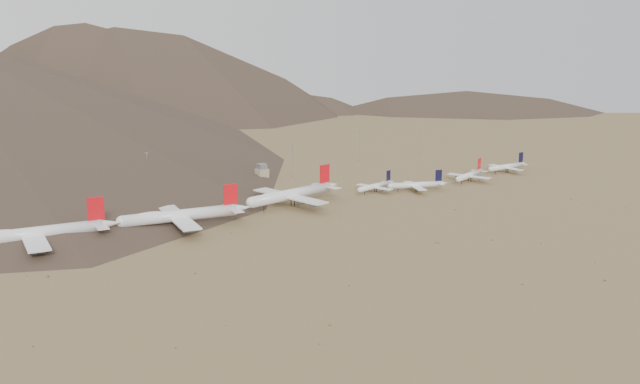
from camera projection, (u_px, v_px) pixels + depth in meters
ground at (319, 218)px, 421.83m from camera, size 3000.00×3000.00×0.00m
widebody_west at (36, 233)px, 359.11m from camera, size 79.38×61.54×23.63m
widebody_centre at (181, 215)px, 396.37m from camera, size 76.68×59.74×22.90m
widebody_east at (292, 194)px, 448.92m from camera, size 77.16×60.29×23.11m
narrowbody_a at (376, 186)px, 491.65m from camera, size 39.03×28.72×13.09m
narrowbody_b at (417, 185)px, 493.01m from camera, size 41.75×31.30×14.51m
narrowbody_c at (470, 175)px, 527.41m from camera, size 43.88×32.80×15.14m
narrowbody_d at (507, 166)px, 562.26m from camera, size 43.96×31.38×14.50m
control_tower at (262, 173)px, 533.90m from camera, size 8.00×8.00×12.00m
mast_west at (147, 169)px, 501.01m from camera, size 2.00×0.60×25.70m
mast_centre at (293, 160)px, 536.55m from camera, size 2.00×0.60×25.70m
mast_east at (360, 146)px, 606.41m from camera, size 2.00×0.60×25.70m
mast_far_east at (420, 140)px, 636.17m from camera, size 2.00×0.60×25.70m
desert_scrub at (407, 265)px, 334.13m from camera, size 428.25×168.64×0.93m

